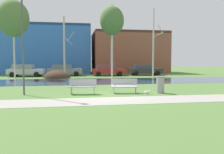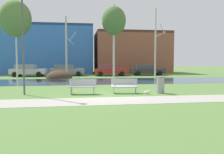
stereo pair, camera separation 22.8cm
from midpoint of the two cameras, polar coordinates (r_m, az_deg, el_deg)
ground_plane at (r=22.64m, az=-4.42°, el=-0.94°), size 120.00×120.00×0.00m
paved_path_strip at (r=10.99m, az=-0.06°, el=-6.04°), size 60.00×2.16×0.01m
river_band at (r=22.10m, az=-4.32°, el=-1.05°), size 80.00×7.20×0.01m
soil_mound at (r=27.07m, az=-13.04°, el=-0.24°), size 3.07×2.94×1.80m
bench_left at (r=13.31m, az=-6.95°, el=-2.30°), size 1.65×0.73×0.87m
bench_right at (r=13.61m, az=3.65°, el=-2.15°), size 1.65×0.73×0.87m
trash_bin at (r=13.92m, az=12.59°, el=-1.87°), size 0.50×0.50×1.02m
seagull at (r=13.37m, az=9.40°, el=-3.77°), size 0.43×0.16×0.26m
streetlamp at (r=13.97m, az=-21.22°, el=12.26°), size 0.32×0.32×6.10m
birch_far_left at (r=28.55m, az=-22.96°, el=13.41°), size 3.48×3.48×8.88m
birch_left at (r=28.11m, az=-11.19°, el=7.56°), size 1.36×2.20×7.37m
birch_center_left at (r=27.85m, az=0.70°, el=13.96°), size 2.89×2.89×8.74m
birch_center at (r=28.65m, az=11.21°, el=8.61°), size 1.38×2.46×8.47m
parked_van_nearest_silver at (r=30.85m, az=-20.28°, el=1.62°), size 4.52×2.26×1.56m
parked_sedan_second_grey at (r=30.92m, az=-11.16°, el=1.76°), size 4.65×2.18×1.51m
parked_hatch_third_red at (r=30.39m, az=-0.32°, el=1.79°), size 4.39×2.17×1.51m
parked_wagon_fourth_dark at (r=31.91m, az=9.03°, el=1.79°), size 4.66×2.15×1.43m
building_blue_store at (r=39.98m, az=-18.01°, el=6.56°), size 17.91×8.37×7.80m
building_brick_low at (r=39.73m, az=4.88°, el=6.08°), size 12.16×8.68×6.87m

